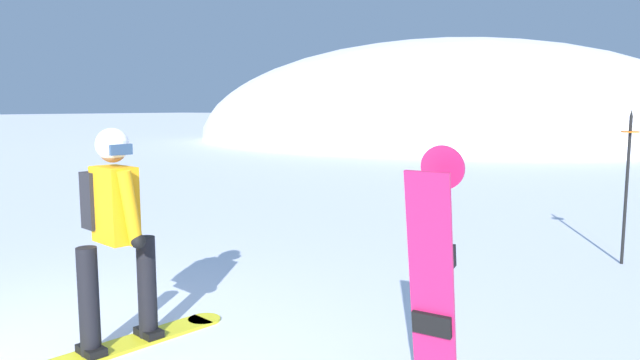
% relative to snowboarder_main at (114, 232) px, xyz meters
% --- Properties ---
extents(ridge_peak_main, '(29.32, 26.39, 11.34)m').
position_rel_snowboarder_main_xyz_m(ridge_peak_main, '(-8.15, 29.80, -0.92)').
color(ridge_peak_main, white).
rests_on(ridge_peak_main, ground).
extents(snowboarder_main, '(0.65, 1.81, 1.71)m').
position_rel_snowboarder_main_xyz_m(snowboarder_main, '(0.00, 0.00, 0.00)').
color(snowboarder_main, yellow).
rests_on(snowboarder_main, ground).
extents(spare_snowboard, '(0.28, 0.31, 1.64)m').
position_rel_snowboarder_main_xyz_m(spare_snowboard, '(2.40, 0.46, -0.09)').
color(spare_snowboard, '#D11E5B').
rests_on(spare_snowboard, ground).
extents(piste_marker_near, '(0.20, 0.20, 1.84)m').
position_rel_snowboarder_main_xyz_m(piste_marker_near, '(3.13, 4.81, 0.14)').
color(piste_marker_near, black).
rests_on(piste_marker_near, ground).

